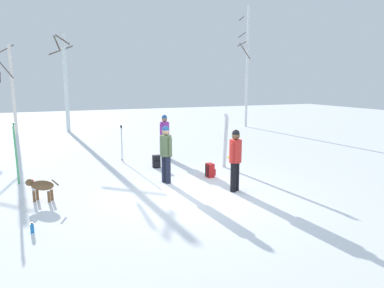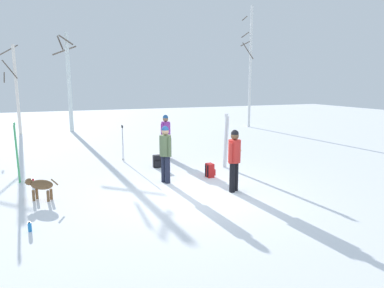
{
  "view_description": "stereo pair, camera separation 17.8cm",
  "coord_description": "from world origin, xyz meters",
  "views": [
    {
      "loc": [
        -3.45,
        -8.15,
        2.98
      ],
      "look_at": [
        0.75,
        1.98,
        1.0
      ],
      "focal_mm": 32.2,
      "sensor_mm": 36.0,
      "label": 1
    },
    {
      "loc": [
        -3.29,
        -8.21,
        2.98
      ],
      "look_at": [
        0.75,
        1.98,
        1.0
      ],
      "focal_mm": 32.2,
      "sensor_mm": 36.0,
      "label": 2
    }
  ],
  "objects": [
    {
      "name": "dog",
      "position": [
        -3.78,
        1.03,
        0.39
      ],
      "size": [
        0.81,
        0.48,
        0.57
      ],
      "color": "brown",
      "rests_on": "ground_plane"
    },
    {
      "name": "birch_tree_5",
      "position": [
        8.76,
        11.82,
        4.01
      ],
      "size": [
        1.07,
        1.27,
        7.78
      ],
      "color": "silver",
      "rests_on": "ground_plane"
    },
    {
      "name": "ski_poles_0",
      "position": [
        -1.01,
        4.64,
        0.74
      ],
      "size": [
        0.07,
        0.25,
        1.39
      ],
      "color": "#B2B2BC",
      "rests_on": "ground_plane"
    },
    {
      "name": "water_bottle_0",
      "position": [
        -4.03,
        2.34,
        0.12
      ],
      "size": [
        0.07,
        0.07,
        0.26
      ],
      "color": "red",
      "rests_on": "ground_plane"
    },
    {
      "name": "backpack_0",
      "position": [
        -0.08,
        3.26,
        0.21
      ],
      "size": [
        0.27,
        0.3,
        0.44
      ],
      "color": "black",
      "rests_on": "ground_plane"
    },
    {
      "name": "birch_tree_3",
      "position": [
        -5.29,
        13.7,
        2.64
      ],
      "size": [
        1.11,
        1.54,
        5.1
      ],
      "color": "silver",
      "rests_on": "ground_plane"
    },
    {
      "name": "water_bottle_1",
      "position": [
        -3.93,
        -0.93,
        0.1
      ],
      "size": [
        0.07,
        0.07,
        0.21
      ],
      "color": "#1E72BF",
      "rests_on": "ground_plane"
    },
    {
      "name": "person_2",
      "position": [
        1.15,
        -0.14,
        0.98
      ],
      "size": [
        0.45,
        0.34,
        1.72
      ],
      "color": "black",
      "rests_on": "ground_plane"
    },
    {
      "name": "person_1",
      "position": [
        0.7,
        4.66,
        0.98
      ],
      "size": [
        0.46,
        0.34,
        1.72
      ],
      "color": "#72604C",
      "rests_on": "ground_plane"
    },
    {
      "name": "person_0",
      "position": [
        -0.34,
        1.36,
        0.98
      ],
      "size": [
        0.34,
        0.49,
        1.72
      ],
      "color": "#1E2338",
      "rests_on": "ground_plane"
    },
    {
      "name": "ski_pair_lying_0",
      "position": [
        3.6,
        4.25,
        0.01
      ],
      "size": [
        1.3,
        1.44,
        0.05
      ],
      "color": "yellow",
      "rests_on": "ground_plane"
    },
    {
      "name": "ski_pair_planted_1",
      "position": [
        2.19,
        2.37,
        0.95
      ],
      "size": [
        0.18,
        0.11,
        1.9
      ],
      "color": "white",
      "rests_on": "ground_plane"
    },
    {
      "name": "birch_tree_4",
      "position": [
        -2.44,
        13.9,
        3.08
      ],
      "size": [
        1.43,
        1.37,
        5.85
      ],
      "color": "silver",
      "rests_on": "ground_plane"
    },
    {
      "name": "ski_pair_planted_0",
      "position": [
        -4.43,
        2.92,
        0.92
      ],
      "size": [
        0.05,
        0.2,
        1.85
      ],
      "color": "green",
      "rests_on": "ground_plane"
    },
    {
      "name": "ground_plane",
      "position": [
        0.0,
        0.0,
        0.0
      ],
      "size": [
        60.0,
        60.0,
        0.0
      ],
      "primitive_type": "plane",
      "color": "white"
    },
    {
      "name": "backpack_1",
      "position": [
        1.14,
        1.41,
        0.21
      ],
      "size": [
        0.3,
        0.27,
        0.44
      ],
      "color": "red",
      "rests_on": "ground_plane"
    }
  ]
}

